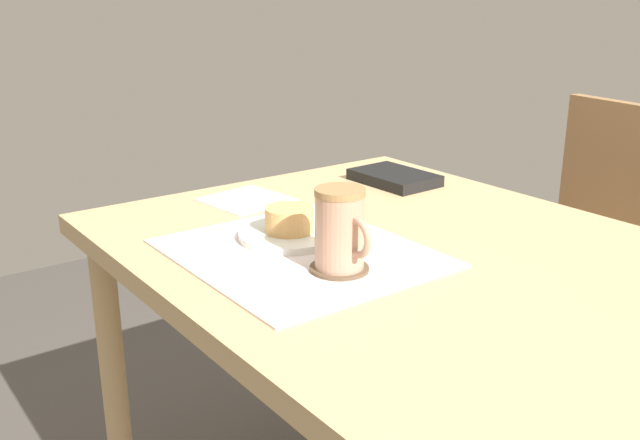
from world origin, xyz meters
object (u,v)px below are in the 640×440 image
Objects in this scene: wooden_chair at (582,265)px; coffee_mug at (341,229)px; small_book at (394,178)px; dining_table at (405,295)px; pastry_plate at (289,235)px; pastry at (289,219)px.

wooden_chair reaches higher than coffee_mug.
dining_table is at bearing -40.83° from small_book.
coffee_mug reaches higher than pastry_plate.
dining_table is at bearing 98.06° from coffee_mug.
small_book is (-0.17, 0.39, -0.03)m from pastry.
wooden_chair is 5.11× the size of pastry_plate.
dining_table is 12.77× the size of pastry.
small_book is (-0.17, -0.50, 0.27)m from wooden_chair.
dining_table is 8.52× the size of coffee_mug.
coffee_mug is (0.17, -0.02, 0.03)m from pastry.
dining_table is 6.04× the size of pastry_plate.
pastry is at bearing 98.55° from wooden_chair.
coffee_mug is at bearing 108.80° from wooden_chair.
wooden_chair is at bearing 101.09° from dining_table.
pastry is 0.17m from coffee_mug.
dining_table is 0.42m from small_book.
small_book reaches higher than pastry_plate.
wooden_chair reaches higher than pastry.
coffee_mug is 0.68× the size of small_book.
dining_table is at bearing 109.32° from wooden_chair.
wooden_chair reaches higher than dining_table.
coffee_mug is at bearing -6.89° from pastry_plate.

